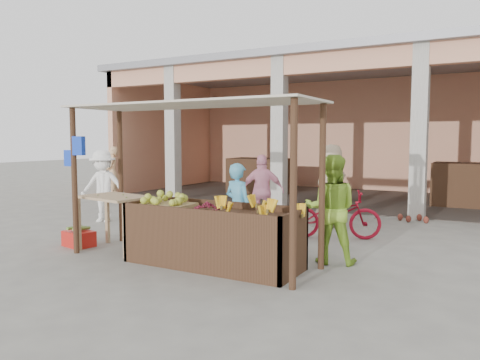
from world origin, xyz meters
The scene contains 19 objects.
ground centered at (0.00, 0.00, 0.00)m, with size 60.00×60.00×0.00m, color slate.
market_building centered at (0.05, 8.93, 2.70)m, with size 14.40×6.40×4.20m.
fruit_stall centered at (0.50, 0.00, 0.40)m, with size 2.60×0.95×0.80m, color #482D1D.
stall_awning centered at (-0.01, 0.06, 1.98)m, with size 4.09×1.35×2.39m.
banana_heap centered at (1.28, 0.01, 0.91)m, with size 1.18×0.65×0.22m, color yellow, non-canonical shape.
melon_tray centered at (-0.35, 0.00, 0.89)m, with size 0.77×0.67×0.20m.
berry_heap centered at (0.39, 0.02, 0.87)m, with size 0.45×0.37×0.14m, color maroon.
side_table centered at (-1.44, 0.03, 0.77)m, with size 1.24×0.93×0.91m.
papaya_pile centered at (-1.44, 0.03, 1.03)m, with size 0.77×0.44×0.22m, color #51832B, non-canonical shape.
red_crate centered at (-2.19, -0.09, 0.13)m, with size 0.52×0.37×0.27m, color red.
plantain_bundle centered at (-2.19, -0.09, 0.31)m, with size 0.43×0.30×0.09m, color olive, non-canonical shape.
produce_sacks centered at (2.49, 5.25, 0.31)m, with size 1.02×0.76×0.62m.
vendor_blue centered at (0.41, 0.92, 0.78)m, with size 0.59×0.43×1.57m, color #52ADD5.
vendor_green centered at (1.96, 0.99, 0.86)m, with size 0.83×0.48×1.72m, color #88B52F.
motorcycle centered at (1.48, 2.68, 0.47)m, with size 1.80×0.62×0.94m, color maroon.
shopper_a centered at (-3.62, 1.89, 0.87)m, with size 1.12×0.56×1.74m, color white.
shopper_b centered at (-0.18, 3.01, 0.82)m, with size 0.96×0.51×1.64m, color pink.
shopper_c centered at (1.01, 3.86, 0.97)m, with size 0.93×0.61×1.94m, color tan.
shopper_e centered at (-6.33, 4.98, 0.84)m, with size 0.63×0.48×1.69m, color #EAB47E.
Camera 1 is at (4.13, -5.70, 1.86)m, focal length 35.00 mm.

